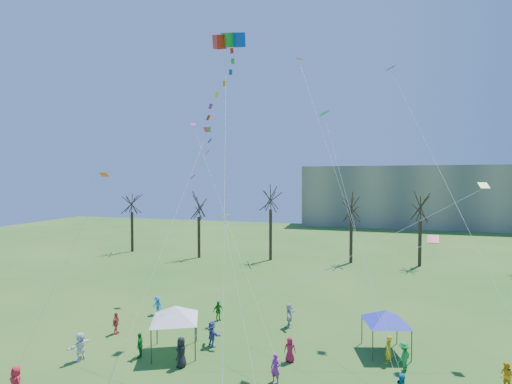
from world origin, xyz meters
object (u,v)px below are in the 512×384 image
(canopy_tent_blue, at_px, (386,316))
(distant_building, at_px, (426,196))
(canopy_tent_white, at_px, (175,313))
(big_box_kite, at_px, (219,115))

(canopy_tent_blue, bearing_deg, distant_building, 77.75)
(distant_building, bearing_deg, canopy_tent_blue, -102.25)
(canopy_tent_blue, bearing_deg, canopy_tent_white, -164.65)
(canopy_tent_white, height_order, canopy_tent_blue, canopy_tent_white)
(distant_building, height_order, canopy_tent_blue, distant_building)
(distant_building, xyz_separation_m, big_box_kite, (-25.48, -75.87, 8.10))
(canopy_tent_white, xyz_separation_m, canopy_tent_blue, (13.75, 3.77, -0.26))
(distant_building, bearing_deg, big_box_kite, -108.56)
(distant_building, xyz_separation_m, canopy_tent_blue, (-15.40, -70.92, -5.07))
(big_box_kite, bearing_deg, canopy_tent_white, 162.28)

